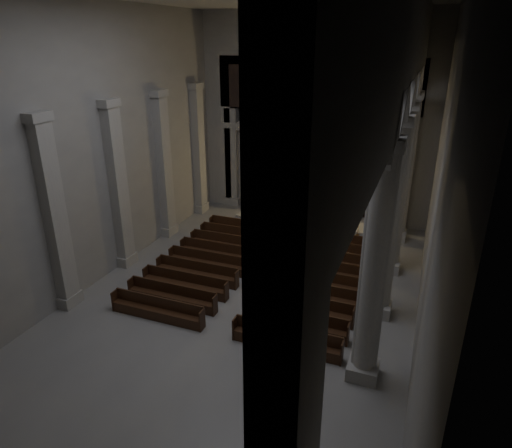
# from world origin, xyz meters

# --- Properties ---
(room) EXTENTS (24.00, 24.10, 12.00)m
(room) POSITION_xyz_m (0.00, 0.00, 7.60)
(room) COLOR gray
(room) RESTS_ON ground
(sanctuary_wall) EXTENTS (14.00, 0.77, 12.00)m
(sanctuary_wall) POSITION_xyz_m (0.00, 11.54, 6.62)
(sanctuary_wall) COLOR #A19E97
(sanctuary_wall) RESTS_ON ground
(right_arcade) EXTENTS (1.00, 24.00, 12.00)m
(right_arcade) POSITION_xyz_m (5.50, 1.33, 7.83)
(right_arcade) COLOR #A19E97
(right_arcade) RESTS_ON ground
(left_pilasters) EXTENTS (0.60, 13.00, 8.03)m
(left_pilasters) POSITION_xyz_m (-6.75, 3.50, 3.91)
(left_pilasters) COLOR #A19E97
(left_pilasters) RESTS_ON ground
(sanctuary_step) EXTENTS (8.50, 2.60, 0.15)m
(sanctuary_step) POSITION_xyz_m (0.00, 10.60, 0.07)
(sanctuary_step) COLOR #A19E97
(sanctuary_step) RESTS_ON ground
(altar) EXTENTS (2.15, 0.86, 1.09)m
(altar) POSITION_xyz_m (0.22, 10.75, 0.70)
(altar) COLOR beige
(altar) RESTS_ON sanctuary_step
(altar_rail) EXTENTS (5.26, 0.09, 1.03)m
(altar_rail) POSITION_xyz_m (-0.00, 9.68, 0.69)
(altar_rail) COLOR black
(altar_rail) RESTS_ON ground
(candle_stand_left) EXTENTS (0.26, 0.26, 1.56)m
(candle_stand_left) POSITION_xyz_m (-2.93, 8.92, 0.42)
(candle_stand_left) COLOR #A47232
(candle_stand_left) RESTS_ON ground
(candle_stand_right) EXTENTS (0.22, 0.22, 1.32)m
(candle_stand_right) POSITION_xyz_m (3.39, 9.28, 0.36)
(candle_stand_right) COLOR #A47232
(candle_stand_right) RESTS_ON ground
(pews) EXTENTS (9.49, 9.39, 0.91)m
(pews) POSITION_xyz_m (0.00, 2.41, 0.30)
(pews) COLOR black
(pews) RESTS_ON ground
(worshipper) EXTENTS (0.54, 0.43, 1.29)m
(worshipper) POSITION_xyz_m (1.50, 6.82, 0.64)
(worshipper) COLOR black
(worshipper) RESTS_ON ground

